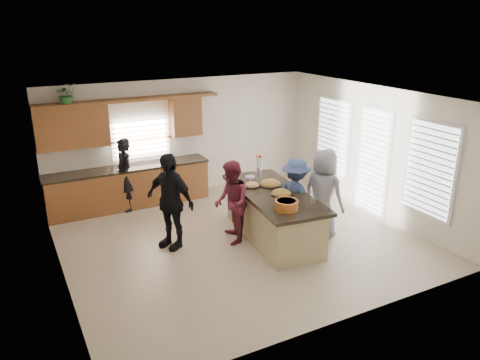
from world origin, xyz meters
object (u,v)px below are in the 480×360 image
woman_left_back (124,175)px  woman_left_mid (231,203)px  woman_right_back (296,197)px  woman_left_front (170,201)px  woman_right_front (323,193)px  salad_bowl (286,205)px  island (273,216)px

woman_left_back → woman_left_mid: size_ratio=1.02×
woman_left_back → woman_right_back: bearing=38.0°
woman_left_front → woman_right_front: bearing=42.8°
woman_right_back → woman_left_front: bearing=52.5°
woman_left_mid → woman_right_front: woman_right_front is taller
salad_bowl → woman_right_front: woman_right_front is taller
island → woman_right_front: bearing=-16.3°
salad_bowl → woman_right_front: size_ratio=0.23×
island → woman_left_mid: size_ratio=1.74×
woman_right_back → woman_right_front: (0.40, -0.35, 0.11)m
woman_right_back → woman_left_mid: bearing=55.9°
salad_bowl → island: bearing=72.9°
salad_bowl → woman_left_front: woman_left_front is taller
island → woman_right_front: size_ratio=1.58×
island → woman_left_back: (-2.20, 2.74, 0.37)m
island → salad_bowl: size_ratio=6.77×
salad_bowl → woman_right_back: 1.15m
woman_left_mid → island: bearing=93.2°
woman_left_front → woman_right_back: size_ratio=1.18×
woman_left_front → woman_right_back: bearing=47.5°
woman_left_mid → woman_left_front: 1.16m
salad_bowl → woman_right_back: woman_right_back is taller
woman_left_front → woman_left_mid: bearing=43.6°
island → woman_left_mid: (-0.81, 0.21, 0.36)m
island → salad_bowl: 1.07m
woman_right_back → woman_right_front: woman_right_front is taller
salad_bowl → woman_left_mid: (-0.54, 1.05, -0.24)m
woman_right_front → woman_left_back: bearing=25.3°
island → woman_right_back: (0.50, -0.03, 0.32)m
island → woman_left_front: 2.04m
salad_bowl → woman_left_front: size_ratio=0.23×
island → salad_bowl: bearing=-100.7°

